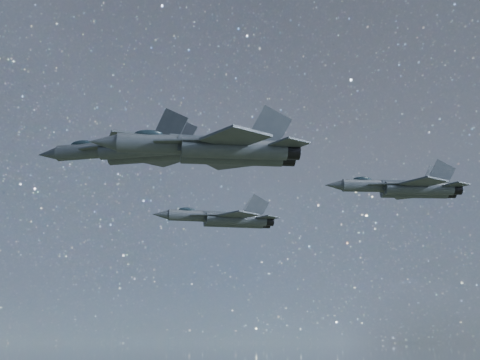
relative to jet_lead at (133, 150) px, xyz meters
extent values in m
cylinder|color=#32393F|center=(-3.87, 1.71, 0.23)|extent=(7.45, 4.44, 1.57)
cone|color=#32393F|center=(-8.29, 3.66, 0.23)|extent=(2.78, 2.26, 1.41)
ellipsoid|color=#19272D|center=(-4.98, 2.20, 0.98)|extent=(2.62, 1.93, 0.77)
cube|color=#32393F|center=(0.91, -0.40, 0.18)|extent=(8.16, 4.71, 1.31)
cylinder|color=#32393F|center=(0.88, -1.49, -0.28)|extent=(8.37, 4.85, 1.57)
cylinder|color=#32393F|center=(1.69, 0.36, -0.28)|extent=(8.37, 4.85, 1.57)
cylinder|color=black|center=(5.11, -3.35, -0.28)|extent=(1.78, 1.85, 1.45)
cylinder|color=black|center=(5.92, -1.51, -0.28)|extent=(1.78, 1.85, 1.45)
cube|color=#32393F|center=(-2.76, -0.27, 0.10)|extent=(4.93, 3.89, 0.12)
cube|color=#32393F|center=(-1.67, 2.22, 0.10)|extent=(5.35, 2.24, 0.12)
cube|color=#32393F|center=(-0.28, -3.61, -0.08)|extent=(4.40, 4.83, 0.20)
cube|color=#32393F|center=(2.48, 2.65, -0.08)|extent=(5.73, 5.59, 0.20)
cube|color=#32393F|center=(4.21, -4.39, -0.08)|extent=(2.57, 2.75, 0.15)
cube|color=#32393F|center=(6.08, -0.15, -0.08)|extent=(3.40, 3.35, 0.15)
cube|color=#32393F|center=(3.44, -2.89, 1.63)|extent=(3.15, 1.81, 3.58)
cube|color=#32393F|center=(4.46, -0.59, 1.63)|extent=(3.36, 1.30, 3.58)
cylinder|color=#32393F|center=(8.23, 22.72, -1.97)|extent=(7.01, 1.77, 1.47)
cone|color=#32393F|center=(3.73, 22.52, -1.97)|extent=(2.31, 1.41, 1.32)
ellipsoid|color=#19272D|center=(7.11, 22.67, -1.26)|extent=(2.28, 1.08, 0.72)
cube|color=#32393F|center=(13.11, 22.94, -2.02)|extent=(7.76, 1.75, 1.22)
cylinder|color=#32393F|center=(13.53, 22.02, -2.44)|extent=(7.95, 1.81, 1.47)
cylinder|color=#32393F|center=(13.45, 23.89, -2.44)|extent=(7.95, 1.81, 1.47)
cylinder|color=black|center=(17.85, 22.21, -2.44)|extent=(1.28, 1.41, 1.35)
cylinder|color=black|center=(17.76, 24.08, -2.44)|extent=(1.28, 1.41, 1.35)
cube|color=#32393F|center=(9.98, 21.53, -2.08)|extent=(4.98, 1.74, 0.11)
cube|color=#32393F|center=(9.87, 24.06, -2.08)|extent=(4.99, 2.15, 0.11)
cube|color=#32393F|center=(13.44, 19.76, -2.25)|extent=(5.23, 5.35, 0.19)
cube|color=#32393F|center=(13.16, 26.14, -2.25)|extent=(5.09, 5.27, 0.19)
cube|color=#32393F|center=(17.53, 20.97, -2.25)|extent=(3.08, 3.14, 0.14)
cube|color=#32393F|center=(17.33, 25.29, -2.25)|extent=(3.00, 3.08, 0.14)
cube|color=#32393F|center=(16.26, 21.90, -0.65)|extent=(3.27, 0.45, 3.34)
cube|color=#32393F|center=(16.16, 24.25, -0.65)|extent=(3.26, 0.56, 3.34)
cylinder|color=#32393F|center=(2.30, -15.17, -3.84)|extent=(6.83, 1.70, 1.43)
cone|color=#32393F|center=(-2.10, -15.00, -3.84)|extent=(2.25, 1.37, 1.28)
ellipsoid|color=#19272D|center=(1.20, -15.13, -3.15)|extent=(2.22, 1.05, 0.71)
cube|color=#32393F|center=(7.05, -15.36, -3.89)|extent=(7.56, 1.67, 1.19)
cylinder|color=#32393F|center=(7.38, -16.29, -4.30)|extent=(7.74, 1.73, 1.43)
cylinder|color=#32393F|center=(7.46, -14.46, -4.30)|extent=(7.74, 1.73, 1.43)
cylinder|color=black|center=(11.59, -16.46, -4.30)|extent=(1.24, 1.36, 1.32)
cylinder|color=black|center=(11.66, -14.63, -4.30)|extent=(1.24, 1.36, 1.32)
cube|color=#32393F|center=(3.89, -16.47, -3.95)|extent=(4.87, 2.07, 0.11)
cube|color=#32393F|center=(3.99, -14.00, -3.95)|extent=(4.86, 1.72, 0.11)
cube|color=#32393F|center=(7.11, -18.48, -4.12)|extent=(4.97, 5.14, 0.18)
cube|color=#32393F|center=(7.36, -12.26, -4.12)|extent=(5.09, 5.21, 0.18)
cube|color=#32393F|center=(11.18, -17.63, -4.12)|extent=(2.93, 3.01, 0.14)
cube|color=#32393F|center=(11.35, -13.42, -4.12)|extent=(3.00, 3.06, 0.14)
cube|color=#32393F|center=(10.03, -16.62, -2.56)|extent=(3.18, 0.53, 3.26)
cube|color=#32393F|center=(10.12, -14.34, -2.56)|extent=(3.18, 0.44, 3.26)
cylinder|color=#32393F|center=(25.35, 3.69, -1.73)|extent=(6.46, 1.97, 1.34)
cone|color=#32393F|center=(21.24, 4.10, -1.73)|extent=(2.17, 1.40, 1.20)
ellipsoid|color=#19272D|center=(24.32, 3.79, -1.08)|extent=(2.12, 1.10, 0.66)
cube|color=#32393F|center=(29.79, 3.24, -1.77)|extent=(7.14, 1.99, 1.12)
cylinder|color=#32393F|center=(30.05, 2.35, -2.16)|extent=(7.31, 2.06, 1.34)
cylinder|color=#32393F|center=(30.22, 4.06, -2.16)|extent=(7.31, 2.06, 1.34)
cylinder|color=black|center=(33.98, 1.95, -2.16)|extent=(1.24, 1.34, 1.24)
cylinder|color=black|center=(34.15, 3.66, -2.16)|extent=(1.24, 1.34, 1.24)
cube|color=#32393F|center=(26.77, 2.38, -1.83)|extent=(4.55, 2.19, 0.10)
cube|color=#32393F|center=(27.00, 4.68, -1.83)|extent=(4.53, 1.35, 0.10)
cube|color=#32393F|center=(29.67, 0.31, -1.98)|extent=(4.56, 4.76, 0.17)
cube|color=#32393F|center=(30.25, 6.13, -1.98)|extent=(4.84, 4.92, 0.17)
cube|color=#32393F|center=(33.52, 0.87, -1.98)|extent=(2.68, 2.77, 0.13)
cube|color=#32393F|center=(33.92, 4.81, -1.98)|extent=(2.86, 2.90, 0.13)
cube|color=#32393F|center=(32.50, 1.88, -0.52)|extent=(2.96, 0.68, 3.06)
cube|color=#32393F|center=(32.72, 4.02, -0.52)|extent=(3.00, 0.46, 3.06)
camera|label=1|loc=(0.29, -62.49, -18.07)|focal=50.00mm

